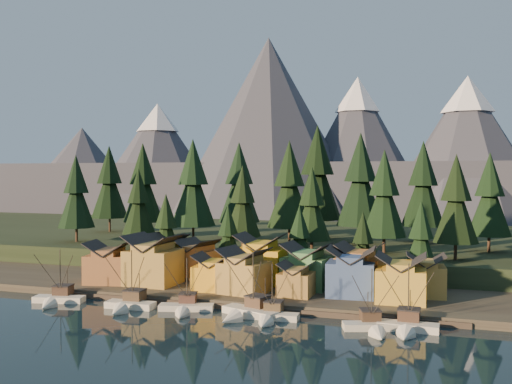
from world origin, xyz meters
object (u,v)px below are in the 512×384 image
(boat_0, at_px, (56,292))
(boat_1, at_px, (128,297))
(boat_5, at_px, (374,319))
(house_back_0, at_px, (164,254))
(boat_6, at_px, (407,318))
(house_back_1, at_px, (198,258))
(house_front_0, at_px, (109,261))
(boat_4, at_px, (270,309))
(house_front_1, at_px, (153,258))
(boat_2, at_px, (185,301))
(boat_3, at_px, (246,304))

(boat_0, xyz_separation_m, boat_1, (15.68, 0.07, 0.22))
(boat_5, distance_m, house_back_0, 56.89)
(boat_1, xyz_separation_m, boat_6, (50.20, 0.78, -0.08))
(house_back_1, bearing_deg, boat_5, -16.50)
(house_back_0, bearing_deg, house_front_0, -113.44)
(boat_5, xyz_separation_m, house_front_0, (-58.41, 15.02, 4.14))
(boat_6, xyz_separation_m, house_back_1, (-47.27, 24.38, 3.82))
(boat_4, relative_size, house_front_1, 1.01)
(boat_0, bearing_deg, boat_2, -8.43)
(boat_1, xyz_separation_m, boat_4, (27.36, 0.64, -0.42))
(house_front_1, xyz_separation_m, house_back_1, (6.20, 9.27, -0.95))
(boat_0, height_order, boat_5, boat_0)
(boat_3, bearing_deg, boat_5, 14.26)
(boat_2, xyz_separation_m, house_back_1, (-7.98, 23.44, 4.19))
(house_front_0, bearing_deg, house_front_1, -4.04)
(boat_4, height_order, house_front_0, house_front_0)
(house_back_1, bearing_deg, boat_0, -111.56)
(boat_2, height_order, boat_6, boat_6)
(boat_2, bearing_deg, house_back_1, 93.56)
(boat_2, distance_m, boat_4, 16.48)
(boat_6, bearing_deg, house_front_1, 165.67)
(boat_6, height_order, house_back_0, house_back_0)
(boat_3, xyz_separation_m, house_back_1, (-19.81, 23.49, 3.82))
(boat_6, xyz_separation_m, house_back_0, (-55.68, 24.43, 4.27))
(boat_0, height_order, boat_1, boat_1)
(boat_3, relative_size, house_front_1, 1.17)
(boat_4, xyz_separation_m, house_front_0, (-40.71, 13.88, 4.22))
(boat_3, bearing_deg, house_front_0, -179.75)
(boat_1, bearing_deg, house_front_1, 98.90)
(boat_2, relative_size, boat_5, 1.02)
(boat_5, height_order, boat_6, boat_6)
(boat_2, height_order, boat_3, boat_3)
(boat_2, relative_size, house_front_0, 1.07)
(boat_0, xyz_separation_m, house_front_1, (12.41, 15.96, 4.92))
(boat_2, relative_size, boat_4, 1.05)
(house_back_0, bearing_deg, boat_3, -26.93)
(boat_3, height_order, house_back_1, boat_3)
(boat_4, relative_size, boat_5, 0.98)
(house_front_0, distance_m, house_back_1, 19.45)
(boat_4, height_order, house_front_1, house_front_1)
(house_front_0, xyz_separation_m, house_front_1, (10.07, 1.38, 0.89))
(house_back_0, bearing_deg, boat_2, -42.19)
(boat_4, distance_m, house_back_1, 34.86)
(boat_1, bearing_deg, boat_0, 177.52)
(boat_3, xyz_separation_m, boat_5, (22.32, -2.18, -0.27))
(boat_3, xyz_separation_m, house_back_0, (-28.22, 23.54, 4.27))
(boat_4, bearing_deg, boat_2, 173.37)
(boat_2, bearing_deg, boat_3, -15.47)
(boat_0, relative_size, boat_4, 1.07)
(boat_0, relative_size, boat_6, 0.96)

